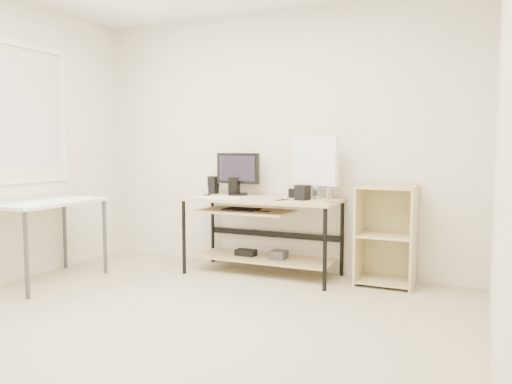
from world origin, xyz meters
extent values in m
cube|color=#B8AA8D|center=(0.00, 0.00, -0.01)|extent=(4.00, 4.00, 0.01)
cube|color=silver|center=(0.00, 2.00, 1.30)|extent=(4.00, 0.01, 2.60)
cube|color=silver|center=(2.00, 0.00, 1.30)|extent=(0.01, 4.00, 2.60)
cube|color=white|center=(-1.98, 0.60, 1.55)|extent=(0.01, 1.00, 1.20)
cube|color=tan|center=(0.00, 1.66, 0.73)|extent=(1.50, 0.65, 0.03)
cube|color=tan|center=(-0.15, 1.60, 0.62)|extent=(0.90, 0.49, 0.02)
cube|color=tan|center=(0.00, 1.71, 0.15)|extent=(1.35, 0.46, 0.02)
cube|color=black|center=(-0.20, 1.60, 0.64)|extent=(0.33, 0.22, 0.01)
cylinder|color=black|center=(0.05, 1.55, 0.64)|extent=(0.14, 0.01, 0.01)
cube|color=#3C3C3F|center=(0.15, 1.71, 0.20)|extent=(0.15, 0.15, 0.08)
cube|color=black|center=(-0.20, 1.71, 0.19)|extent=(0.20, 0.12, 0.06)
cylinder|color=black|center=(-0.71, 1.37, 0.36)|extent=(0.04, 0.04, 0.72)
cylinder|color=black|center=(-0.71, 1.94, 0.36)|extent=(0.04, 0.04, 0.72)
cylinder|color=black|center=(0.71, 1.37, 0.36)|extent=(0.04, 0.04, 0.72)
cylinder|color=black|center=(0.71, 1.94, 0.36)|extent=(0.04, 0.04, 0.72)
cube|color=white|center=(-1.68, 0.60, 0.73)|extent=(0.60, 1.00, 0.03)
cylinder|color=#3C3C3F|center=(-1.94, 1.06, 0.36)|extent=(0.04, 0.04, 0.72)
cylinder|color=#3C3C3F|center=(-1.42, 0.14, 0.36)|extent=(0.04, 0.04, 0.72)
cylinder|color=#3C3C3F|center=(-1.42, 1.06, 0.36)|extent=(0.04, 0.04, 0.72)
cube|color=#D0BF82|center=(0.91, 1.78, 0.45)|extent=(0.02, 0.40, 0.90)
cube|color=#D0BF82|center=(1.39, 1.78, 0.45)|extent=(0.02, 0.40, 0.90)
cube|color=#D0BF82|center=(1.15, 1.97, 0.45)|extent=(0.50, 0.02, 0.90)
cube|color=#D0BF82|center=(1.15, 1.78, 0.04)|extent=(0.46, 0.38, 0.02)
cube|color=#D0BF82|center=(1.15, 1.78, 0.45)|extent=(0.46, 0.38, 0.02)
cube|color=#D0BF82|center=(1.15, 1.78, 0.88)|extent=(0.46, 0.38, 0.02)
cylinder|color=black|center=(-0.34, 1.82, 0.76)|extent=(0.19, 0.19, 0.02)
cylinder|color=black|center=(-0.34, 1.82, 0.82)|extent=(0.04, 0.04, 0.10)
cube|color=black|center=(-0.34, 1.82, 1.02)|extent=(0.47, 0.07, 0.31)
cube|color=black|center=(-0.34, 1.79, 1.02)|extent=(0.40, 0.02, 0.25)
cube|color=silver|center=(0.46, 1.84, 0.76)|extent=(0.20, 0.18, 0.02)
cylinder|color=silver|center=(0.46, 1.84, 0.82)|extent=(0.05, 0.05, 0.11)
cube|color=white|center=(0.46, 1.84, 1.11)|extent=(0.52, 0.28, 0.46)
cube|color=#2540A1|center=(0.46, 1.81, 1.11)|extent=(0.43, 0.20, 0.37)
cube|color=white|center=(-0.36, 1.48, 0.76)|extent=(0.49, 0.16, 0.02)
ellipsoid|color=#B2B2B7|center=(0.27, 1.57, 0.77)|extent=(0.08, 0.11, 0.04)
cube|color=black|center=(0.30, 1.81, 0.79)|extent=(0.19, 0.13, 0.09)
cube|color=black|center=(-0.64, 1.85, 0.79)|extent=(0.09, 0.09, 0.07)
cube|color=black|center=(-0.64, 1.85, 0.88)|extent=(0.10, 0.10, 0.11)
cube|color=black|center=(0.41, 1.63, 0.82)|extent=(0.14, 0.14, 0.14)
cube|color=black|center=(-0.37, 1.76, 0.84)|extent=(0.10, 0.08, 0.18)
cylinder|color=black|center=(-0.52, 1.49, 0.76)|extent=(0.07, 0.07, 0.03)
cube|color=black|center=(0.23, 1.52, 0.75)|extent=(0.08, 0.11, 0.01)
cylinder|color=#8D603F|center=(0.70, 1.53, 0.75)|extent=(0.10, 0.10, 0.01)
cylinder|color=white|center=(0.70, 1.53, 0.81)|extent=(0.08, 0.08, 0.12)
camera|label=1|loc=(1.92, -2.70, 1.22)|focal=35.00mm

